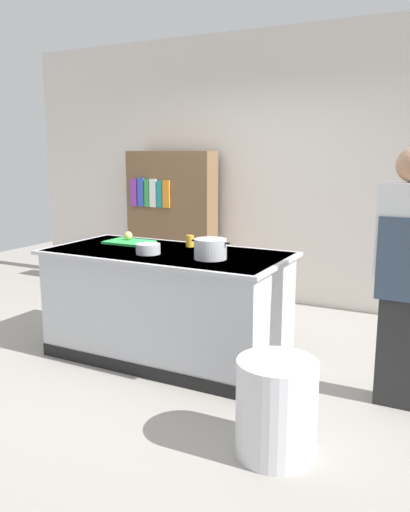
# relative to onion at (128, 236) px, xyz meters

# --- Properties ---
(ground_plane) EXTENTS (10.00, 10.00, 0.00)m
(ground_plane) POSITION_rel_onion_xyz_m (0.53, -0.22, -0.96)
(ground_plane) COLOR #9E9991
(back_wall) EXTENTS (6.40, 0.12, 3.00)m
(back_wall) POSITION_rel_onion_xyz_m (0.53, 1.88, 0.54)
(back_wall) COLOR silver
(back_wall) RESTS_ON ground_plane
(counter_island) EXTENTS (1.98, 0.98, 0.90)m
(counter_island) POSITION_rel_onion_xyz_m (0.53, -0.22, -0.49)
(counter_island) COLOR #B7BABF
(counter_island) RESTS_ON ground_plane
(cutting_board) EXTENTS (0.40, 0.28, 0.02)m
(cutting_board) POSITION_rel_onion_xyz_m (0.04, -0.04, -0.05)
(cutting_board) COLOR green
(cutting_board) RESTS_ON counter_island
(onion) EXTENTS (0.08, 0.08, 0.08)m
(onion) POSITION_rel_onion_xyz_m (0.00, 0.00, 0.00)
(onion) COLOR tan
(onion) RESTS_ON cutting_board
(stock_pot) EXTENTS (0.31, 0.25, 0.15)m
(stock_pot) POSITION_rel_onion_xyz_m (0.99, -0.33, 0.02)
(stock_pot) COLOR #B7BABF
(stock_pot) RESTS_ON counter_island
(mixing_bowl) EXTENTS (0.19, 0.19, 0.08)m
(mixing_bowl) POSITION_rel_onion_xyz_m (0.46, -0.38, -0.02)
(mixing_bowl) COLOR #B7BABF
(mixing_bowl) RESTS_ON counter_island
(juice_cup) EXTENTS (0.07, 0.07, 0.10)m
(juice_cup) POSITION_rel_onion_xyz_m (0.60, 0.05, -0.01)
(juice_cup) COLOR yellow
(juice_cup) RESTS_ON counter_island
(trash_bin) EXTENTS (0.46, 0.46, 0.56)m
(trash_bin) POSITION_rel_onion_xyz_m (1.84, -1.17, -0.68)
(trash_bin) COLOR silver
(trash_bin) RESTS_ON ground_plane
(person_chef) EXTENTS (0.38, 0.25, 1.72)m
(person_chef) POSITION_rel_onion_xyz_m (2.36, -0.20, -0.04)
(person_chef) COLOR #282828
(person_chef) RESTS_ON ground_plane
(bookshelf) EXTENTS (1.10, 0.31, 1.70)m
(bookshelf) POSITION_rel_onion_xyz_m (-0.51, 1.58, -0.10)
(bookshelf) COLOR brown
(bookshelf) RESTS_ON ground_plane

